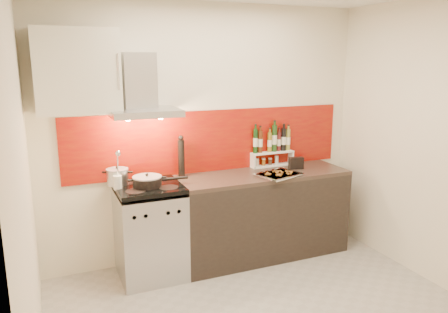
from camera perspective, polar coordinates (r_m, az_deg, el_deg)
name	(u,v)px	position (r m, az deg, el deg)	size (l,w,h in m)	color
back_wall	(207,133)	(4.51, -2.22, 3.02)	(3.40, 0.02, 2.60)	silver
left_wall	(23,189)	(2.87, -24.77, -3.84)	(0.02, 2.80, 2.60)	silver
right_wall	(441,145)	(4.34, 26.49, 1.31)	(0.02, 2.80, 2.60)	silver
backsplash	(212,141)	(4.53, -1.57, 2.04)	(3.00, 0.02, 0.64)	maroon
range_stove	(150,232)	(4.27, -9.60, -9.74)	(0.60, 0.60, 0.91)	#B7B7BA
counter	(262,214)	(4.66, 5.00, -7.51)	(1.80, 0.60, 0.90)	black
range_hood	(141,94)	(4.10, -10.74, 8.08)	(0.62, 0.50, 0.61)	#B7B7BA
upper_cabinet	(77,71)	(4.00, -18.67, 10.51)	(0.70, 0.35, 0.72)	beige
stock_pot	(118,177)	(4.17, -13.73, -2.56)	(0.20, 0.20, 0.18)	#B7B7BA
saute_pan	(148,181)	(4.06, -9.90, -3.19)	(0.52, 0.27, 0.12)	black
utensil_jar	(118,178)	(4.03, -13.72, -2.71)	(0.08, 0.12, 0.37)	silver
pepper_mill	(181,157)	(4.34, -5.61, -0.05)	(0.07, 0.07, 0.42)	black
step_shelf	(272,148)	(4.80, 6.31, 1.12)	(0.49, 0.13, 0.45)	white
caddy_box	(296,163)	(4.73, 9.39, -0.89)	(0.15, 0.07, 0.13)	black
baking_tray	(279,174)	(4.43, 7.16, -2.33)	(0.51, 0.44, 0.03)	silver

